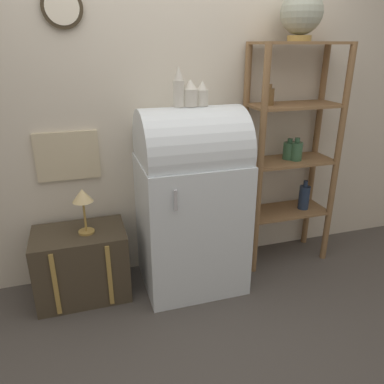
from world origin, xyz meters
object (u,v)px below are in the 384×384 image
Objects in this scene: globe at (302,13)px; vase_right at (202,94)px; suitcase_trunk at (82,264)px; refrigerator at (191,198)px; vase_center at (190,94)px; vase_left at (179,88)px; desk_lamp at (83,200)px.

globe is 0.92m from vase_right.
suitcase_trunk is at bearing 176.58° from vase_right.
vase_right reaches higher than refrigerator.
vase_right is (0.90, -0.05, 1.18)m from suitcase_trunk.
vase_center is at bearing -173.25° from globe.
vase_center reaches higher than vase_right.
globe is 0.99m from vase_center.
refrigerator is 0.74m from vase_right.
vase_center reaches higher than suitcase_trunk.
refrigerator is 0.79m from vase_left.
globe is (0.84, 0.11, 1.25)m from refrigerator.
suitcase_trunk is 2.37m from globe.
vase_center is (-0.00, 0.01, 0.74)m from refrigerator.
vase_left is 0.17m from vase_right.
vase_left is at bearing 179.14° from vase_right.
globe is 1.04m from vase_left.
vase_right is at bearing -3.42° from suitcase_trunk.
desk_lamp is at bearing 178.48° from vase_center.
refrigerator reaches higher than suitcase_trunk.
vase_left reaches higher than vase_right.
vase_left is at bearing -177.25° from vase_center.
globe is at bearing 6.42° from vase_left.
vase_center is 0.53× the size of desk_lamp.
vase_left is at bearing -173.58° from globe.
vase_right is at bearing -4.04° from vase_center.
suitcase_trunk is at bearing 175.67° from refrigerator.
globe reaches higher than desk_lamp.
desk_lamp is at bearing -177.13° from globe.
vase_left is (-0.92, -0.10, -0.46)m from globe.
vase_left reaches higher than refrigerator.
suitcase_trunk is at bearing 176.02° from vase_left.
refrigerator is 7.81× the size of vase_center.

